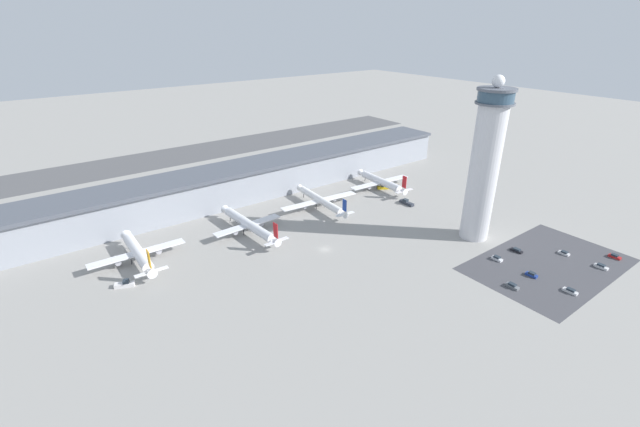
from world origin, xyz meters
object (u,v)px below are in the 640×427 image
(control_tower, at_px, (485,164))
(service_truck_catering, at_px, (125,284))
(car_grey_coupe, at_px, (517,250))
(car_green_van, at_px, (532,275))
(car_white_wagon, at_px, (615,256))
(car_red_hatchback, at_px, (601,267))
(service_truck_fuel, at_px, (406,203))
(service_truck_baggage, at_px, (384,187))
(car_silver_sedan, at_px, (564,253))
(car_navy_sedan, at_px, (497,259))
(car_maroon_suv, at_px, (512,286))
(airplane_gate_bravo, at_px, (249,225))
(car_black_suv, at_px, (570,291))
(airplane_gate_delta, at_px, (381,182))
(airplane_gate_charlie, at_px, (321,200))
(airplane_gate_alpha, at_px, (138,253))

(control_tower, bearing_deg, service_truck_catering, 159.22)
(car_grey_coupe, distance_m, car_green_van, 18.27)
(car_white_wagon, bearing_deg, car_red_hatchback, -179.26)
(service_truck_fuel, xyz_separation_m, service_truck_baggage, (6.44, 22.29, 0.01))
(car_silver_sedan, xyz_separation_m, car_navy_sedan, (-25.41, 13.42, 0.10))
(car_green_van, bearing_deg, car_maroon_suv, 179.32)
(car_green_van, bearing_deg, airplane_gate_bravo, 125.73)
(car_white_wagon, bearing_deg, service_truck_catering, 149.46)
(control_tower, relative_size, car_black_suv, 13.94)
(airplane_gate_delta, relative_size, service_truck_baggage, 4.77)
(car_maroon_suv, xyz_separation_m, car_red_hatchback, (38.81, -12.78, -0.03))
(airplane_gate_bravo, distance_m, airplane_gate_charlie, 41.64)
(airplane_gate_charlie, bearing_deg, car_black_suv, -76.93)
(control_tower, height_order, service_truck_catering, control_tower)
(control_tower, xyz_separation_m, car_black_suv, (-9.30, -45.25, -31.93))
(service_truck_fuel, bearing_deg, car_red_hatchback, -81.33)
(airplane_gate_bravo, bearing_deg, service_truck_fuel, -13.02)
(car_silver_sedan, xyz_separation_m, car_white_wagon, (13.02, -13.22, 0.07))
(service_truck_catering, height_order, car_red_hatchback, service_truck_catering)
(airplane_gate_charlie, height_order, car_navy_sedan, airplane_gate_charlie)
(airplane_gate_alpha, distance_m, service_truck_catering, 16.80)
(airplane_gate_alpha, distance_m, car_silver_sedan, 166.55)
(airplane_gate_alpha, bearing_deg, service_truck_fuel, -9.93)
(service_truck_baggage, bearing_deg, car_silver_sedan, -86.42)
(airplane_gate_bravo, xyz_separation_m, service_truck_baggage, (85.72, 3.96, -3.38))
(service_truck_catering, bearing_deg, control_tower, -20.78)
(car_black_suv, bearing_deg, service_truck_catering, 141.95)
(airplane_gate_alpha, xyz_separation_m, airplane_gate_bravo, (45.45, -3.51, 0.09))
(airplane_gate_alpha, relative_size, car_white_wagon, 8.52)
(service_truck_catering, distance_m, car_green_van, 145.16)
(airplane_gate_delta, bearing_deg, car_green_van, -100.80)
(airplane_gate_alpha, xyz_separation_m, car_maroon_suv, (99.04, -95.08, -3.58))
(car_maroon_suv, distance_m, car_black_suv, 18.86)
(control_tower, relative_size, car_silver_sedan, 16.10)
(control_tower, distance_m, airplane_gate_charlie, 77.64)
(service_truck_baggage, distance_m, car_black_suv, 110.70)
(service_truck_fuel, height_order, service_truck_baggage, service_truck_baggage)
(airplane_gate_alpha, distance_m, airplane_gate_bravo, 45.59)
(car_grey_coupe, bearing_deg, car_green_van, -133.47)
(airplane_gate_charlie, relative_size, airplane_gate_delta, 1.11)
(service_truck_fuel, bearing_deg, airplane_gate_alpha, 170.07)
(car_white_wagon, bearing_deg, car_navy_sedan, 145.27)
(car_grey_coupe, bearing_deg, car_white_wagon, -44.55)
(airplane_gate_charlie, bearing_deg, car_red_hatchback, -64.75)
(service_truck_fuel, distance_m, car_grey_coupe, 60.13)
(service_truck_fuel, height_order, car_white_wagon, service_truck_fuel)
(service_truck_catering, bearing_deg, car_red_hatchback, -32.64)
(airplane_gate_delta, height_order, car_grey_coupe, airplane_gate_delta)
(service_truck_baggage, bearing_deg, car_black_suv, -99.88)
(airplane_gate_charlie, relative_size, car_navy_sedan, 10.29)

